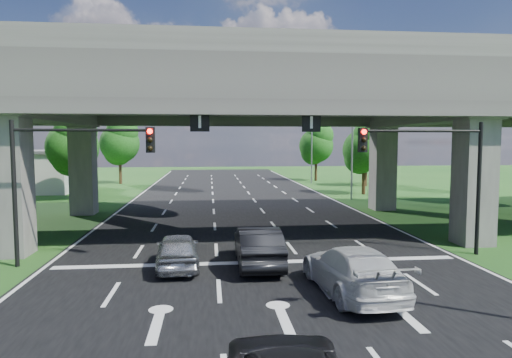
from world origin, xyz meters
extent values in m
plane|color=#1A4616|center=(0.00, 0.00, 0.00)|extent=(160.00, 160.00, 0.00)
cube|color=black|center=(0.00, 10.00, 0.01)|extent=(18.00, 120.00, 0.03)
cube|color=#343230|center=(0.00, 12.00, 8.00)|extent=(80.00, 15.00, 2.00)
cube|color=#575550|center=(0.00, 4.75, 9.50)|extent=(80.00, 0.50, 1.00)
cube|color=#575550|center=(0.00, 19.25, 9.50)|extent=(80.00, 0.50, 1.00)
cube|color=#575550|center=(-11.00, 6.00, 3.50)|extent=(1.60, 1.60, 7.00)
cube|color=#575550|center=(-11.00, 18.00, 3.50)|extent=(1.60, 1.60, 7.00)
cube|color=#575550|center=(11.00, 6.00, 3.50)|extent=(1.60, 1.60, 7.00)
cube|color=#575550|center=(11.00, 18.00, 3.50)|extent=(1.60, 1.60, 7.00)
cube|color=black|center=(-2.50, 5.00, 6.00)|extent=(0.85, 0.06, 0.85)
cube|color=black|center=(2.50, 5.00, 6.00)|extent=(0.85, 0.06, 0.85)
cylinder|color=black|center=(10.00, 4.00, 3.00)|extent=(0.18, 0.18, 6.00)
cylinder|color=black|center=(7.25, 4.00, 5.60)|extent=(5.50, 0.12, 0.12)
cube|color=black|center=(4.50, 3.82, 5.20)|extent=(0.35, 0.28, 1.05)
sphere|color=#FF0C05|center=(4.50, 3.66, 5.55)|extent=(0.22, 0.22, 0.22)
cylinder|color=black|center=(-10.00, 4.00, 3.00)|extent=(0.18, 0.18, 6.00)
cylinder|color=black|center=(-7.25, 4.00, 5.60)|extent=(5.50, 0.12, 0.12)
cube|color=black|center=(-4.50, 3.82, 5.20)|extent=(0.35, 0.28, 1.05)
sphere|color=#FF0C05|center=(-4.50, 3.66, 5.55)|extent=(0.22, 0.22, 0.22)
cylinder|color=gray|center=(10.50, 24.00, 5.00)|extent=(0.16, 0.16, 10.00)
cylinder|color=gray|center=(9.00, 24.00, 9.70)|extent=(3.00, 0.10, 0.10)
cube|color=gray|center=(7.50, 24.00, 9.60)|extent=(0.60, 0.25, 0.18)
cylinder|color=gray|center=(10.50, 40.00, 5.00)|extent=(0.16, 0.16, 10.00)
cylinder|color=gray|center=(9.00, 40.00, 9.70)|extent=(3.00, 0.10, 0.10)
cube|color=gray|center=(7.50, 40.00, 9.60)|extent=(0.60, 0.25, 0.18)
cylinder|color=black|center=(-14.00, 26.00, 1.65)|extent=(0.36, 0.36, 3.30)
sphere|color=#194412|center=(-14.00, 26.00, 4.65)|extent=(4.50, 4.50, 4.50)
sphere|color=#194412|center=(-13.60, 25.70, 6.00)|extent=(3.60, 3.60, 3.60)
sphere|color=#194412|center=(-14.30, 26.40, 3.75)|extent=(3.30, 3.30, 3.30)
cylinder|color=black|center=(-17.00, 34.00, 1.43)|extent=(0.36, 0.36, 2.86)
sphere|color=#194412|center=(-17.00, 34.00, 4.03)|extent=(3.90, 3.90, 3.90)
sphere|color=#194412|center=(-16.60, 33.70, 5.20)|extent=(3.12, 3.12, 3.12)
sphere|color=#194412|center=(-17.30, 34.40, 3.25)|extent=(2.86, 2.86, 2.86)
cylinder|color=black|center=(-13.00, 42.00, 1.76)|extent=(0.36, 0.36, 3.52)
sphere|color=#194412|center=(-13.00, 42.00, 4.96)|extent=(4.80, 4.80, 4.80)
sphere|color=#194412|center=(-12.60, 41.70, 6.40)|extent=(3.84, 3.84, 3.84)
sphere|color=#194412|center=(-13.30, 42.40, 4.00)|extent=(3.52, 3.52, 3.52)
cylinder|color=black|center=(13.00, 28.00, 1.54)|extent=(0.36, 0.36, 3.08)
sphere|color=#194412|center=(13.00, 28.00, 4.34)|extent=(4.20, 4.20, 4.20)
sphere|color=#194412|center=(13.40, 27.70, 5.60)|extent=(3.36, 3.36, 3.36)
sphere|color=#194412|center=(12.70, 28.40, 3.50)|extent=(3.08, 3.08, 3.08)
cylinder|color=black|center=(16.00, 36.00, 1.43)|extent=(0.36, 0.36, 2.86)
sphere|color=#194412|center=(16.00, 36.00, 4.03)|extent=(3.90, 3.90, 3.90)
sphere|color=#194412|center=(16.40, 35.70, 5.20)|extent=(3.12, 3.12, 3.12)
sphere|color=#194412|center=(15.70, 36.40, 3.25)|extent=(2.86, 2.86, 2.86)
cylinder|color=black|center=(12.00, 44.00, 1.65)|extent=(0.36, 0.36, 3.30)
sphere|color=#194412|center=(12.00, 44.00, 4.65)|extent=(4.50, 4.50, 4.50)
sphere|color=#194412|center=(12.40, 43.70, 6.00)|extent=(3.60, 3.60, 3.60)
sphere|color=#194412|center=(11.70, 44.40, 3.75)|extent=(3.30, 3.30, 3.30)
imported|color=#999CA0|center=(-3.40, 3.00, 0.74)|extent=(1.96, 4.29, 1.43)
imported|color=black|center=(-0.13, 3.00, 0.84)|extent=(1.71, 4.89, 1.61)
imported|color=#BCBCBC|center=(2.66, -0.71, 0.82)|extent=(2.62, 5.63, 1.59)
camera|label=1|loc=(-2.10, -15.33, 5.11)|focal=32.00mm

